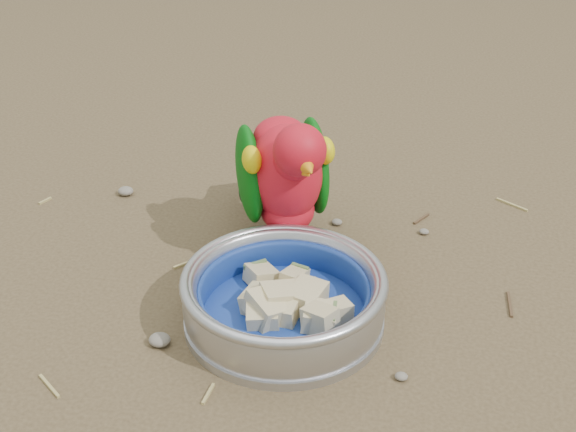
# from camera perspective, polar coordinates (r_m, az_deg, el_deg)

# --- Properties ---
(ground) EXTENTS (60.00, 60.00, 0.00)m
(ground) POSITION_cam_1_polar(r_m,az_deg,el_deg) (0.84, 1.77, -9.62)
(ground) COLOR brown
(food_bowl) EXTENTS (0.21, 0.21, 0.02)m
(food_bowl) POSITION_cam_1_polar(r_m,az_deg,el_deg) (0.87, -0.29, -7.20)
(food_bowl) COLOR #B2B2BA
(food_bowl) RESTS_ON ground
(bowl_wall) EXTENTS (0.21, 0.21, 0.04)m
(bowl_wall) POSITION_cam_1_polar(r_m,az_deg,el_deg) (0.85, -0.29, -5.60)
(bowl_wall) COLOR #B2B2BA
(bowl_wall) RESTS_ON food_bowl
(fruit_wedges) EXTENTS (0.13, 0.13, 0.03)m
(fruit_wedges) POSITION_cam_1_polar(r_m,az_deg,el_deg) (0.85, -0.29, -5.98)
(fruit_wedges) COLOR tan
(fruit_wedges) RESTS_ON food_bowl
(lory_parrot) EXTENTS (0.20, 0.25, 0.18)m
(lory_parrot) POSITION_cam_1_polar(r_m,az_deg,el_deg) (0.95, -0.16, 2.27)
(lory_parrot) COLOR red
(lory_parrot) RESTS_ON ground
(ground_debris) EXTENTS (0.90, 0.80, 0.01)m
(ground_debris) POSITION_cam_1_polar(r_m,az_deg,el_deg) (0.85, 3.87, -8.90)
(ground_debris) COLOR #A28F54
(ground_debris) RESTS_ON ground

